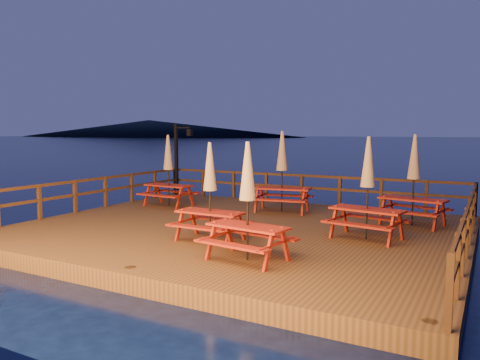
{
  "coord_description": "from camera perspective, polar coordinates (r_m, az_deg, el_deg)",
  "views": [
    {
      "loc": [
        6.28,
        -11.55,
        3.11
      ],
      "look_at": [
        -0.33,
        0.6,
        1.66
      ],
      "focal_mm": 35.0,
      "sensor_mm": 36.0,
      "label": 1
    }
  ],
  "objects": [
    {
      "name": "ground",
      "position": [
        13.52,
        -0.0,
        -7.31
      ],
      "size": [
        500.0,
        500.0,
        0.0
      ],
      "primitive_type": "plane",
      "color": "black",
      "rests_on": "ground"
    },
    {
      "name": "deck",
      "position": [
        13.47,
        -0.0,
        -6.48
      ],
      "size": [
        12.0,
        10.0,
        0.4
      ],
      "primitive_type": "cube",
      "color": "#483217",
      "rests_on": "ground"
    },
    {
      "name": "deck_piles",
      "position": [
        13.59,
        -0.0,
        -8.54
      ],
      "size": [
        11.44,
        9.44,
        1.4
      ],
      "color": "#362511",
      "rests_on": "ground"
    },
    {
      "name": "railing",
      "position": [
        14.87,
        3.27,
        -1.54
      ],
      "size": [
        11.8,
        9.75,
        1.1
      ],
      "color": "#362511",
      "rests_on": "deck"
    },
    {
      "name": "lamp_post",
      "position": [
        19.91,
        -7.41,
        3.31
      ],
      "size": [
        0.85,
        0.18,
        3.0
      ],
      "color": "black",
      "rests_on": "deck"
    },
    {
      "name": "headland_left",
      "position": [
        261.3,
        -11.06,
        6.19
      ],
      "size": [
        180.0,
        84.0,
        9.0
      ],
      "primitive_type": "ellipsoid",
      "color": "black",
      "rests_on": "ground"
    },
    {
      "name": "picnic_table_0",
      "position": [
        11.54,
        -3.67,
        -1.21
      ],
      "size": [
        1.71,
        1.41,
        2.44
      ],
      "rotation": [
        0.0,
        0.0,
        -0.0
      ],
      "color": "maroon",
      "rests_on": "deck"
    },
    {
      "name": "picnic_table_1",
      "position": [
        17.08,
        -8.72,
        1.31
      ],
      "size": [
        1.87,
        1.56,
        2.57
      ],
      "rotation": [
        0.0,
        0.0,
        -0.05
      ],
      "color": "maroon",
      "rests_on": "deck"
    },
    {
      "name": "picnic_table_2",
      "position": [
        12.09,
        15.29,
        -0.74
      ],
      "size": [
        2.02,
        1.75,
        2.58
      ],
      "rotation": [
        0.0,
        0.0,
        -0.16
      ],
      "color": "maroon",
      "rests_on": "deck"
    },
    {
      "name": "picnic_table_3",
      "position": [
        15.72,
        5.14,
        1.22
      ],
      "size": [
        2.14,
        1.87,
        2.71
      ],
      "rotation": [
        0.0,
        0.0,
        0.18
      ],
      "color": "maroon",
      "rests_on": "deck"
    },
    {
      "name": "picnic_table_4",
      "position": [
        14.26,
        20.41,
        0.18
      ],
      "size": [
        2.09,
        1.84,
        2.61
      ],
      "rotation": [
        0.0,
        0.0,
        -0.2
      ],
      "color": "maroon",
      "rests_on": "deck"
    },
    {
      "name": "picnic_table_5",
      "position": [
        9.73,
        0.93,
        -2.37
      ],
      "size": [
        1.92,
        1.65,
        2.49
      ],
      "rotation": [
        0.0,
        0.0,
        -0.13
      ],
      "color": "maroon",
      "rests_on": "deck"
    }
  ]
}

